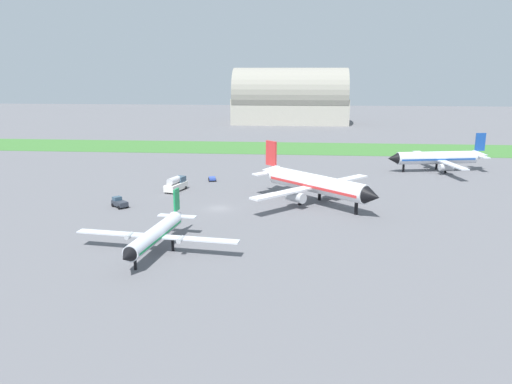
{
  "coord_description": "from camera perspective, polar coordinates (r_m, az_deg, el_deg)",
  "views": [
    {
      "loc": [
        15.58,
        -92.47,
        25.86
      ],
      "look_at": [
        7.07,
        1.84,
        3.0
      ],
      "focal_mm": 35.32,
      "sensor_mm": 36.0,
      "label": 1
    }
  ],
  "objects": [
    {
      "name": "airplane_foreground_turboprop",
      "position": [
        75.07,
        -11.24,
        -4.64
      ],
      "size": [
        24.87,
        21.35,
        7.46
      ],
      "rotation": [
        0.0,
        0.0,
        4.59
      ],
      "color": "silver",
      "rests_on": "ground_plane"
    },
    {
      "name": "airplane_midfield_jet",
      "position": [
        100.43,
        6.6,
        0.94
      ],
      "size": [
        25.48,
        25.04,
        11.27
      ],
      "rotation": [
        0.0,
        0.0,
        5.52
      ],
      "color": "white",
      "rests_on": "ground_plane"
    },
    {
      "name": "airplane_parked_jet_far",
      "position": [
        140.77,
        19.95,
        3.66
      ],
      "size": [
        27.67,
        28.05,
        9.99
      ],
      "rotation": [
        0.0,
        0.0,
        3.34
      ],
      "color": "silver",
      "rests_on": "ground_plane"
    },
    {
      "name": "fuel_truck_by_runway",
      "position": [
        112.22,
        -9.05,
        0.91
      ],
      "size": [
        4.13,
        6.91,
        3.29
      ],
      "rotation": [
        0.0,
        0.0,
        1.29
      ],
      "color": "white",
      "rests_on": "ground_plane"
    },
    {
      "name": "ground_plane",
      "position": [
        97.27,
        -4.25,
        -1.88
      ],
      "size": [
        600.0,
        600.0,
        0.0
      ],
      "primitive_type": "plane",
      "color": "slate"
    },
    {
      "name": "baggage_cart_near_gate",
      "position": [
        121.61,
        -4.99,
        1.52
      ],
      "size": [
        2.29,
        2.74,
        0.9
      ],
      "rotation": [
        0.0,
        0.0,
        1.83
      ],
      "color": "#334FB2",
      "rests_on": "ground_plane"
    },
    {
      "name": "grass_taxiway_strip",
      "position": [
        174.12,
        -0.03,
        5.04
      ],
      "size": [
        360.0,
        28.0,
        0.08
      ],
      "primitive_type": "cube",
      "color": "#3D7533",
      "rests_on": "ground_plane"
    },
    {
      "name": "hangar_distant",
      "position": [
        254.8,
        3.89,
        10.44
      ],
      "size": [
        57.04,
        25.04,
        27.29
      ],
      "color": "#B2AD9E",
      "rests_on": "ground_plane"
    },
    {
      "name": "pushback_tug_midfield",
      "position": [
        101.36,
        -15.22,
        -1.16
      ],
      "size": [
        3.88,
        3.74,
        1.95
      ],
      "rotation": [
        0.0,
        0.0,
        2.41
      ],
      "color": "#2D333D",
      "rests_on": "ground_plane"
    }
  ]
}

